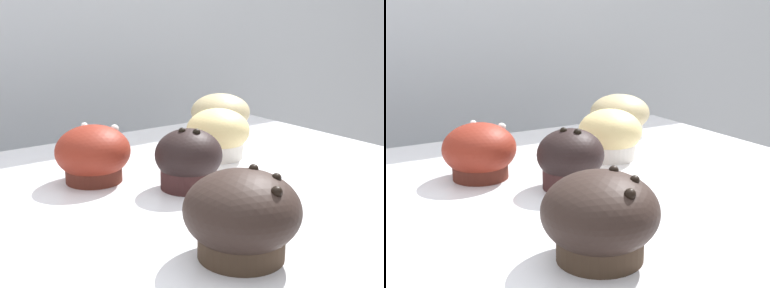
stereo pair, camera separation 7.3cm
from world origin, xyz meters
TOP-DOWN VIEW (x-y plane):
  - muffin_front_center at (0.03, 0.10)m, footprint 0.10×0.10m
  - muffin_back_left at (0.04, -0.19)m, footprint 0.11×0.11m
  - muffin_back_right at (0.33, 0.19)m, footprint 0.11×0.11m
  - muffin_front_left at (0.24, 0.09)m, footprint 0.10×0.10m
  - muffin_front_right at (0.12, 0.00)m, footprint 0.09×0.09m

SIDE VIEW (x-z plane):
  - muffin_front_center at x=0.03m, z-range 0.94..1.02m
  - muffin_front_left at x=0.24m, z-range 0.94..1.02m
  - muffin_front_right at x=0.12m, z-range 0.94..1.02m
  - muffin_back_right at x=0.33m, z-range 0.94..1.02m
  - muffin_back_left at x=0.04m, z-range 0.94..1.03m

